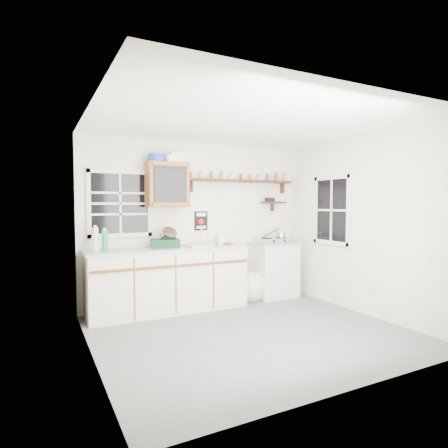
% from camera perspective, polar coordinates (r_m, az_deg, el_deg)
% --- Properties ---
extents(room, '(3.64, 3.24, 2.54)m').
position_cam_1_polar(room, '(4.46, 4.09, -0.71)').
color(room, '#565658').
rests_on(room, ground).
extents(main_cabinet, '(2.31, 0.63, 0.92)m').
position_cam_1_polar(main_cabinet, '(5.49, -8.42, -8.34)').
color(main_cabinet, beige).
rests_on(main_cabinet, floor).
extents(right_cabinet, '(0.73, 0.57, 0.91)m').
position_cam_1_polar(right_cabinet, '(6.34, 7.54, -6.86)').
color(right_cabinet, silver).
rests_on(right_cabinet, floor).
extents(sink, '(0.52, 0.44, 0.29)m').
position_cam_1_polar(sink, '(5.62, -3.27, -3.21)').
color(sink, '#B1B1B6').
rests_on(sink, main_cabinet).
extents(upper_cabinet, '(0.60, 0.32, 0.65)m').
position_cam_1_polar(upper_cabinet, '(5.54, -8.66, 5.93)').
color(upper_cabinet, brown).
rests_on(upper_cabinet, wall_back).
extents(upper_cabinet_clutter, '(0.51, 0.24, 0.14)m').
position_cam_1_polar(upper_cabinet_clutter, '(5.56, -9.09, 9.89)').
color(upper_cabinet_clutter, '#173B97').
rests_on(upper_cabinet_clutter, upper_cabinet).
extents(spice_shelf, '(1.91, 0.18, 0.35)m').
position_cam_1_polar(spice_shelf, '(6.15, 2.76, 6.63)').
color(spice_shelf, '#331A0E').
rests_on(spice_shelf, wall_back).
extents(secondary_shelf, '(0.45, 0.16, 0.24)m').
position_cam_1_polar(secondary_shelf, '(6.47, 7.39, 3.32)').
color(secondary_shelf, '#331A0E').
rests_on(secondary_shelf, wall_back).
extents(warning_sign, '(0.22, 0.02, 0.30)m').
position_cam_1_polar(warning_sign, '(5.89, -3.52, 0.48)').
color(warning_sign, black).
rests_on(warning_sign, wall_back).
extents(window_back, '(0.93, 0.03, 0.98)m').
position_cam_1_polar(window_back, '(5.50, -15.55, 3.01)').
color(window_back, black).
rests_on(window_back, wall_back).
extents(window_right, '(0.03, 0.78, 1.08)m').
position_cam_1_polar(window_right, '(5.98, 16.09, 2.04)').
color(window_right, black).
rests_on(window_right, wall_back).
extents(water_bottles, '(0.19, 0.14, 0.34)m').
position_cam_1_polar(water_bottles, '(5.21, -18.39, -2.28)').
color(water_bottles, silver).
rests_on(water_bottles, main_cabinet).
extents(dish_rack, '(0.46, 0.38, 0.30)m').
position_cam_1_polar(dish_rack, '(5.44, -8.77, -2.55)').
color(dish_rack, black).
rests_on(dish_rack, main_cabinet).
extents(soap_bottle, '(0.10, 0.10, 0.20)m').
position_cam_1_polar(soap_bottle, '(5.91, -0.54, -2.02)').
color(soap_bottle, silver).
rests_on(soap_bottle, main_cabinet).
extents(rag, '(0.15, 0.14, 0.02)m').
position_cam_1_polar(rag, '(5.78, 0.58, -3.05)').
color(rag, maroon).
rests_on(rag, main_cabinet).
extents(hotplate, '(0.59, 0.32, 0.08)m').
position_cam_1_polar(hotplate, '(6.25, 7.61, -2.44)').
color(hotplate, '#B1B1B6').
rests_on(hotplate, right_cabinet).
extents(saucepan, '(0.37, 0.18, 0.16)m').
position_cam_1_polar(saucepan, '(6.32, 8.62, -1.64)').
color(saucepan, '#B1B1B6').
rests_on(saucepan, hotplate).
extents(trash_bag, '(0.45, 0.41, 0.52)m').
position_cam_1_polar(trash_bag, '(6.08, 4.21, -9.54)').
color(trash_bag, silver).
rests_on(trash_bag, floor).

